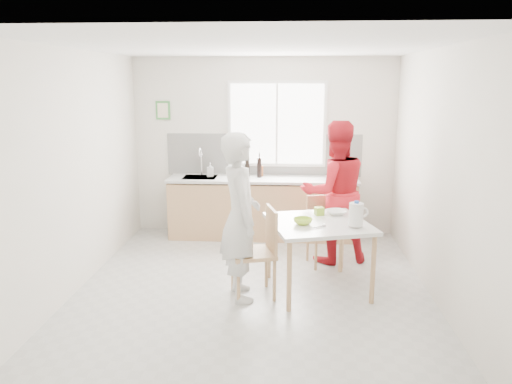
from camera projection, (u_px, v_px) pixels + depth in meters
ground at (253, 288)px, 5.79m from camera, size 4.50×4.50×0.00m
room_shell at (253, 147)px, 5.42m from camera, size 4.50×4.50×4.50m
window at (277, 124)px, 7.57m from camera, size 1.50×0.06×1.30m
backsplash at (264, 155)px, 7.70m from camera, size 3.00×0.02×0.65m
picture_frame at (163, 110)px, 7.64m from camera, size 0.22×0.03×0.28m
kitchen_counter at (262, 210)px, 7.59m from camera, size 2.84×0.64×1.37m
dining_table at (318, 229)px, 5.58m from camera, size 1.30×1.30×0.81m
chair_left at (260, 248)px, 5.49m from camera, size 0.57×0.57×1.00m
chair_far at (323, 227)px, 6.49m from camera, size 0.50×0.50×0.89m
person_white at (240, 217)px, 5.37m from camera, size 0.60×0.76×1.83m
person_red at (335, 192)px, 6.47m from camera, size 1.06×0.92×1.86m
bowl_green at (303, 221)px, 5.47m from camera, size 0.26×0.26×0.07m
bowl_white at (336, 212)px, 5.86m from camera, size 0.28×0.28×0.05m
milk_jug at (356, 214)px, 5.33m from camera, size 0.21×0.15×0.27m
green_box at (319, 211)px, 5.84m from camera, size 0.12×0.12×0.09m
spoon at (318, 227)px, 5.34m from camera, size 0.14×0.10×0.01m
cutting_board at (341, 179)px, 7.36m from camera, size 0.38×0.29×0.01m
wine_bottle_a at (247, 167)px, 7.51m from camera, size 0.07×0.07×0.32m
wine_bottle_b at (259, 168)px, 7.49m from camera, size 0.07×0.07×0.30m
jar_amber at (261, 171)px, 7.59m from camera, size 0.06×0.06×0.16m
soap_bottle at (210, 169)px, 7.59m from camera, size 0.10×0.11×0.21m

